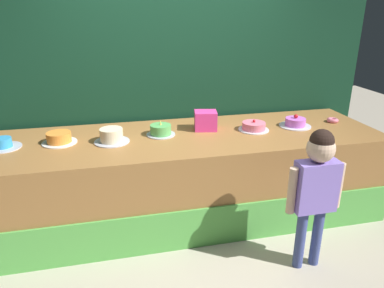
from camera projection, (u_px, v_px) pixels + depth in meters
name	position (u px, v px, depth m)	size (l,w,h in m)	color
ground_plane	(200.00, 246.00, 3.28)	(12.00, 12.00, 0.00)	#BCB29E
stage_platform	(186.00, 176.00, 3.64)	(3.87, 1.17, 0.87)	#9E6B38
curtain_backdrop	(173.00, 72.00, 3.92)	(4.52, 0.08, 2.75)	#113823
child_figure	(316.00, 182.00, 2.77)	(0.47, 0.21, 1.21)	#3F4C8C
pink_box	(206.00, 120.00, 3.63)	(0.22, 0.19, 0.19)	#F13B96
donut	(333.00, 120.00, 3.89)	(0.12, 0.12, 0.04)	pink
cake_far_left	(3.00, 144.00, 3.17)	(0.30, 0.30, 0.09)	silver
cake_left	(59.00, 138.00, 3.28)	(0.31, 0.31, 0.10)	white
cake_center_left	(112.00, 136.00, 3.30)	(0.32, 0.32, 0.13)	silver
cake_center_right	(161.00, 130.00, 3.49)	(0.28, 0.28, 0.16)	silver
cake_right	(254.00, 127.00, 3.63)	(0.31, 0.31, 0.11)	silver
cake_far_right	(295.00, 123.00, 3.74)	(0.33, 0.33, 0.13)	silver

